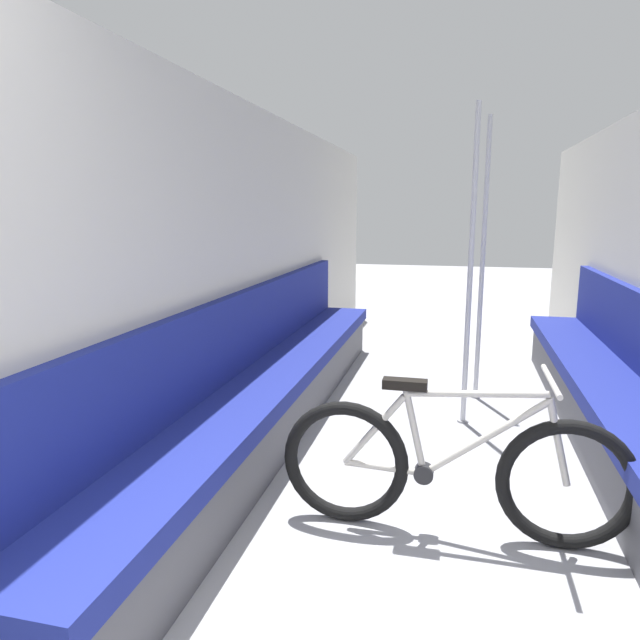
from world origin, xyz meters
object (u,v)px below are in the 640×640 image
bench_seat_row_right (628,416)px  bicycle (451,469)px  grab_pole_far (482,266)px  bench_seat_row_left (269,389)px  grab_pole_near (470,274)px

bench_seat_row_right → bicycle: size_ratio=3.02×
bicycle → grab_pole_far: (0.17, 2.06, 0.74)m
bench_seat_row_left → grab_pole_near: 1.56m
bicycle → grab_pole_far: 2.19m
bench_seat_row_left → bicycle: size_ratio=3.02×
grab_pole_far → bicycle: bearing=-94.8°
bench_seat_row_left → bench_seat_row_right: 2.19m
bench_seat_row_left → bicycle: 1.55m
bench_seat_row_left → grab_pole_far: (1.37, 1.08, 0.75)m
bench_seat_row_left → bench_seat_row_right: (2.19, 0.00, 0.00)m
bench_seat_row_left → bench_seat_row_right: same height
bench_seat_row_right → bench_seat_row_left: bearing=180.0°
bench_seat_row_left → grab_pole_far: grab_pole_far is taller
grab_pole_near → grab_pole_far: bearing=80.2°
bench_seat_row_right → grab_pole_far: 1.55m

